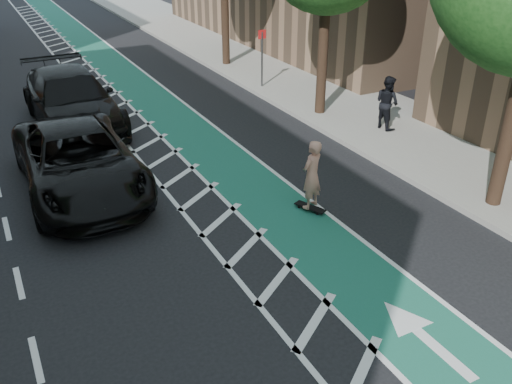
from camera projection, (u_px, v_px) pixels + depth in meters
ground at (210, 303)px, 10.47m from camera, size 120.00×120.00×0.00m
bike_lane at (176, 121)px, 19.56m from camera, size 2.00×90.00×0.01m
buffer_strip at (136, 128)px, 18.95m from camera, size 1.40×90.00×0.01m
sidewalk_right at (326, 94)px, 22.22m from camera, size 5.00×90.00×0.15m
curb_right at (274, 103)px, 21.20m from camera, size 0.12×90.00×0.16m
sign_post at (262, 58)px, 22.42m from camera, size 0.35×0.08×2.47m
skateboard at (310, 207)px, 13.67m from camera, size 0.54×0.86×0.11m
skateboarder at (312, 175)px, 13.25m from camera, size 0.76×0.64×1.78m
suv_near at (79, 161)px, 14.35m from camera, size 2.91×6.22×1.72m
suv_far at (71, 100)px, 18.76m from camera, size 2.77×6.53×1.88m
pedestrian at (387, 102)px, 18.13m from camera, size 0.75×0.92×1.79m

